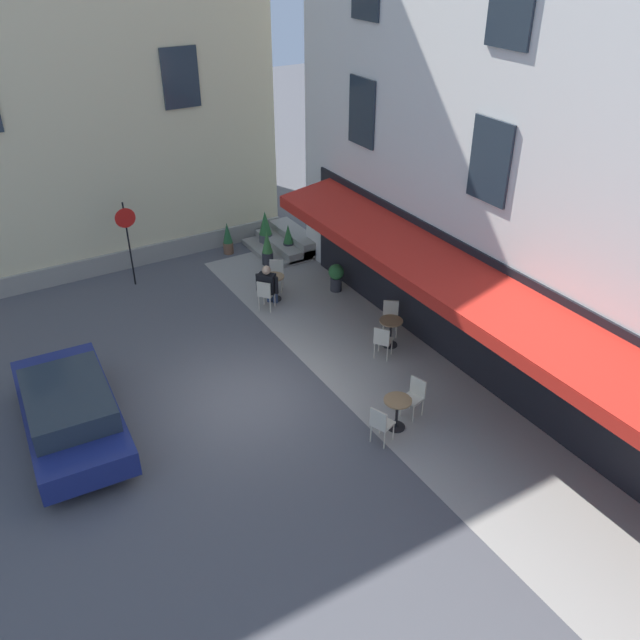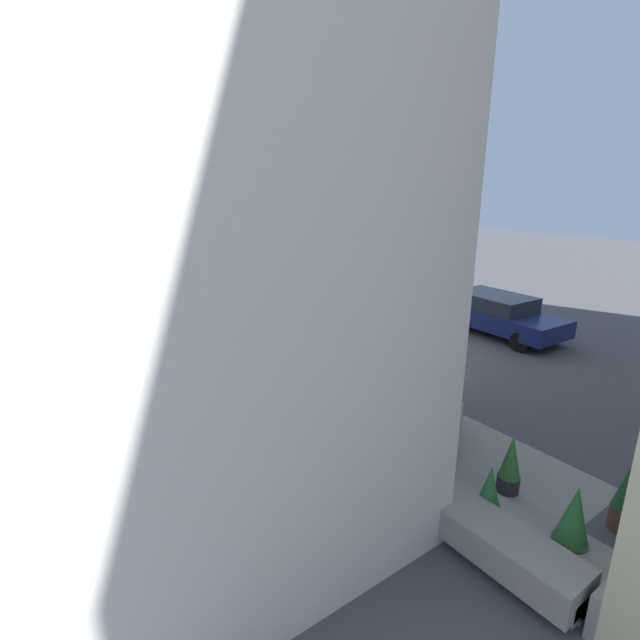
{
  "view_description": "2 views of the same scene",
  "coord_description": "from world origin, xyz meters",
  "views": [
    {
      "loc": [
        -11.24,
        4.79,
        9.44
      ],
      "look_at": [
        0.23,
        -2.06,
        1.34
      ],
      "focal_mm": 37.32,
      "sensor_mm": 36.0,
      "label": 1
    },
    {
      "loc": [
        9.46,
        -9.76,
        4.94
      ],
      "look_at": [
        -0.73,
        -2.48,
        1.21
      ],
      "focal_mm": 26.42,
      "sensor_mm": 36.0,
      "label": 2
    }
  ],
  "objects": [
    {
      "name": "potted_plant_entrance_left",
      "position": [
        6.19,
        -4.43,
        0.52
      ],
      "size": [
        0.33,
        0.33,
        1.06
      ],
      "color": "#2D2D33",
      "rests_on": "ground_plane"
    },
    {
      "name": "parked_car_navy",
      "position": [
        0.68,
        3.71,
        0.71
      ],
      "size": [
        4.39,
        2.03,
        1.33
      ],
      "color": "navy",
      "rests_on": "ground_plane"
    },
    {
      "name": "potted_plant_under_sign",
      "position": [
        5.95,
        -3.55,
        0.56
      ],
      "size": [
        0.35,
        0.35,
        1.14
      ],
      "color": "#2D2D33",
      "rests_on": "ground_plane"
    },
    {
      "name": "cafe_table_mid_terrace",
      "position": [
        0.13,
        -4.1,
        0.49
      ],
      "size": [
        0.6,
        0.6,
        0.75
      ],
      "color": "black",
      "rests_on": "ground_plane"
    },
    {
      "name": "back_alley_steps",
      "position": [
        6.6,
        -4.59,
        0.24
      ],
      "size": [
        2.4,
        1.75,
        0.6
      ],
      "color": "gray",
      "rests_on": "ground_plane"
    },
    {
      "name": "cafe_chair_cream_kerbside",
      "position": [
        3.39,
        -2.18,
        0.55
      ],
      "size": [
        0.56,
        0.56,
        0.91
      ],
      "color": "beige",
      "rests_on": "ground_plane"
    },
    {
      "name": "potted_plant_entrance_right",
      "position": [
        7.23,
        -4.13,
        0.59
      ],
      "size": [
        0.44,
        0.44,
        1.21
      ],
      "color": "#4C4C51",
      "rests_on": "ground_plane"
    },
    {
      "name": "cafe_chair_cream_facing_street",
      "position": [
        -0.24,
        -3.58,
        0.55
      ],
      "size": [
        0.56,
        0.56,
        0.91
      ],
      "color": "beige",
      "rests_on": "ground_plane"
    },
    {
      "name": "cafe_chair_cream_corner_left",
      "position": [
        0.64,
        -4.46,
        0.55
      ],
      "size": [
        0.56,
        0.56,
        0.91
      ],
      "color": "beige",
      "rests_on": "ground_plane"
    },
    {
      "name": "cafe_table_far_end",
      "position": [
        -2.56,
        -2.31,
        0.49
      ],
      "size": [
        0.6,
        0.6,
        0.75
      ],
      "color": "black",
      "rests_on": "ground_plane"
    },
    {
      "name": "potted_plant_by_steps",
      "position": [
        3.35,
        -4.48,
        0.48
      ],
      "size": [
        0.46,
        0.46,
        0.84
      ],
      "color": "#2D2D33",
      "rests_on": "ground_plane"
    },
    {
      "name": "sidewalk_cafe_terrace",
      "position": [
        -3.25,
        -3.4,
        0.0
      ],
      "size": [
        20.5,
        3.2,
        0.01
      ],
      "primitive_type": "cube",
      "color": "gray",
      "rests_on": "ground_plane"
    },
    {
      "name": "no_parking_sign",
      "position": [
        6.75,
        0.5,
        1.79
      ],
      "size": [
        0.1,
        0.59,
        2.6
      ],
      "color": "black",
      "rests_on": "ground_plane"
    },
    {
      "name": "cafe_chair_cream_under_awning",
      "position": [
        -2.39,
        -2.91,
        0.55
      ],
      "size": [
        0.5,
        0.5,
        0.91
      ],
      "color": "beige",
      "rests_on": "ground_plane"
    },
    {
      "name": "ground_plane",
      "position": [
        0.0,
        0.0,
        0.0
      ],
      "size": [
        70.0,
        70.0,
        0.0
      ],
      "primitive_type": "plane",
      "color": "#4C4C51"
    },
    {
      "name": "seated_companion_in_black",
      "position": [
        3.53,
        -2.35,
        0.7
      ],
      "size": [
        0.63,
        0.64,
        1.31
      ],
      "color": "navy",
      "rests_on": "ground_plane"
    },
    {
      "name": "potted_plant_mid_terrace",
      "position": [
        7.32,
        -2.8,
        0.52
      ],
      "size": [
        0.33,
        0.33,
        1.07
      ],
      "color": "brown",
      "rests_on": "ground_plane"
    },
    {
      "name": "cafe_chair_cream_back_row",
      "position": [
        4.32,
        -3.02,
        0.55
      ],
      "size": [
        0.55,
        0.55,
        0.91
      ],
      "color": "beige",
      "rests_on": "ground_plane"
    },
    {
      "name": "cafe_table_near_entrance",
      "position": [
        3.79,
        -2.67,
        0.49
      ],
      "size": [
        0.6,
        0.6,
        0.75
      ],
      "color": "black",
      "rests_on": "ground_plane"
    },
    {
      "name": "cafe_chair_cream_by_window",
      "position": [
        -2.79,
        -1.71,
        0.55
      ],
      "size": [
        0.52,
        0.52,
        0.91
      ],
      "color": "beige",
      "rests_on": "ground_plane"
    }
  ]
}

